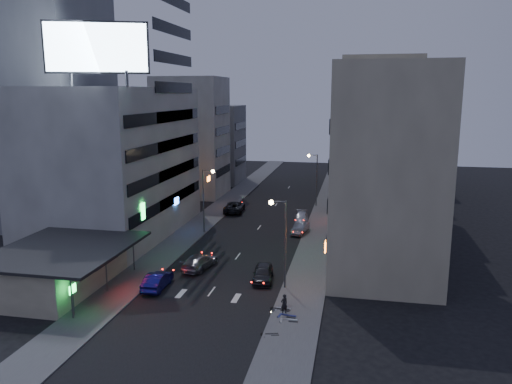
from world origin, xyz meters
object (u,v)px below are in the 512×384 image
(scooter_silver_a, at_px, (298,312))
(parked_car_right_far, at_px, (301,217))
(person, at_px, (284,304))
(scooter_black_b, at_px, (290,302))
(road_car_blue, at_px, (157,281))
(scooter_black_a, at_px, (278,326))
(parked_car_right_near, at_px, (263,273))
(road_car_silver, at_px, (199,262))
(parked_car_right_mid, at_px, (300,228))
(scooter_blue, at_px, (297,309))
(scooter_silver_b, at_px, (291,302))
(parked_car_left, at_px, (234,207))

(scooter_silver_a, bearing_deg, parked_car_right_far, 4.12)
(person, distance_m, scooter_black_b, 0.97)
(road_car_blue, bearing_deg, scooter_black_b, 167.73)
(scooter_silver_a, bearing_deg, person, 52.20)
(parked_car_right_far, height_order, scooter_black_a, parked_car_right_far)
(parked_car_right_near, xyz_separation_m, scooter_black_a, (3.07, -10.21, -0.14))
(road_car_blue, relative_size, scooter_silver_a, 2.30)
(road_car_silver, bearing_deg, parked_car_right_mid, -109.15)
(scooter_silver_a, xyz_separation_m, scooter_blue, (-0.15, 0.60, 0.02))
(road_car_silver, xyz_separation_m, scooter_black_a, (9.95, -12.21, -0.11))
(parked_car_right_far, distance_m, road_car_silver, 21.93)
(parked_car_right_near, distance_m, scooter_silver_b, 6.81)
(scooter_black_b, bearing_deg, person, 159.26)
(road_car_blue, bearing_deg, parked_car_right_near, -159.50)
(person, bearing_deg, scooter_silver_a, 104.15)
(scooter_black_a, bearing_deg, parked_car_left, 4.01)
(parked_car_right_near, xyz_separation_m, parked_car_right_mid, (1.59, 16.74, -0.07))
(person, height_order, scooter_black_a, person)
(scooter_black_a, distance_m, scooter_silver_b, 4.35)
(scooter_silver_a, height_order, scooter_blue, scooter_blue)
(parked_car_right_near, relative_size, parked_car_right_mid, 1.06)
(scooter_black_a, bearing_deg, scooter_black_b, -18.47)
(road_car_silver, bearing_deg, scooter_black_b, 152.79)
(parked_car_right_far, relative_size, person, 2.81)
(scooter_silver_a, distance_m, scooter_blue, 0.62)
(parked_car_right_near, relative_size, road_car_silver, 0.88)
(scooter_silver_a, bearing_deg, road_car_blue, 71.27)
(scooter_silver_a, bearing_deg, parked_car_right_mid, 4.38)
(person, height_order, scooter_black_b, person)
(scooter_silver_b, bearing_deg, parked_car_left, 26.18)
(scooter_blue, xyz_separation_m, scooter_black_b, (-0.71, 1.17, -0.00))
(parked_car_left, relative_size, parked_car_right_far, 1.27)
(scooter_blue, bearing_deg, scooter_black_b, 41.00)
(person, height_order, scooter_silver_a, person)
(parked_car_left, xyz_separation_m, scooter_black_a, (12.36, -36.54, -0.17))
(parked_car_left, bearing_deg, road_car_blue, 85.42)
(scooter_black_b, bearing_deg, parked_car_right_far, 5.17)
(parked_car_right_far, xyz_separation_m, scooter_silver_a, (3.10, -30.16, 0.06))
(parked_car_right_far, bearing_deg, scooter_black_b, -91.84)
(parked_car_right_far, distance_m, scooter_blue, 29.71)
(parked_car_left, relative_size, person, 3.56)
(scooter_silver_a, bearing_deg, scooter_black_a, 153.28)
(road_car_silver, bearing_deg, parked_car_right_near, 174.51)
(parked_car_right_near, height_order, road_car_blue, parked_car_right_near)
(parked_car_right_mid, xyz_separation_m, parked_car_left, (-10.87, 9.59, 0.11))
(person, bearing_deg, parked_car_right_near, -106.15)
(parked_car_right_near, height_order, scooter_blue, parked_car_right_near)
(parked_car_right_near, bearing_deg, scooter_silver_b, -66.14)
(scooter_silver_b, bearing_deg, scooter_silver_a, -153.21)
(scooter_silver_a, relative_size, scooter_blue, 0.97)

